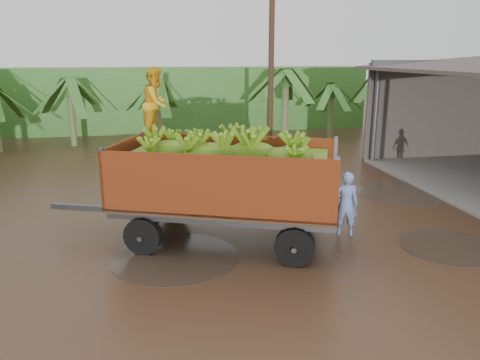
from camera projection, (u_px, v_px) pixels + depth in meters
name	position (u px, v px, depth m)	size (l,w,h in m)	color
ground	(288.00, 214.00, 13.07)	(100.00, 100.00, 0.00)	black
hedge_north	(178.00, 99.00, 27.42)	(22.00, 3.00, 3.60)	#2D661E
banana_trailer	(225.00, 179.00, 10.80)	(7.03, 4.12, 4.04)	#9D3916
man_blue	(346.00, 204.00, 11.36)	(0.59, 0.38, 1.61)	#7084CC
utility_pole	(271.00, 66.00, 19.59)	(1.20, 0.24, 7.59)	#47301E
banana_plants	(93.00, 123.00, 17.54)	(24.09, 19.97, 4.41)	#2D661E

